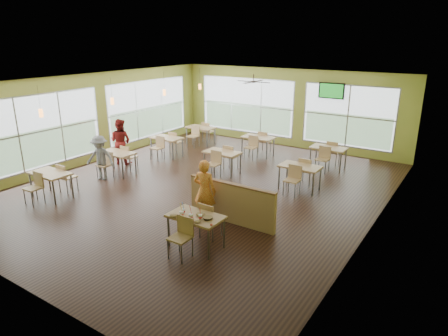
% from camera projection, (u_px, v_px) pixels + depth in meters
% --- Properties ---
extents(room, '(12.00, 12.04, 3.20)m').
position_uv_depth(room, '(203.00, 137.00, 11.76)').
color(room, black).
rests_on(room, ground).
extents(window_bays, '(9.24, 10.24, 2.38)m').
position_uv_depth(window_bays, '(195.00, 116.00, 15.62)').
color(window_bays, white).
rests_on(window_bays, room).
extents(main_table, '(1.22, 1.52, 0.87)m').
position_uv_depth(main_table, '(196.00, 220.00, 8.64)').
color(main_table, tan).
rests_on(main_table, floor).
extents(half_wall_divider, '(2.40, 0.14, 1.04)m').
position_uv_depth(half_wall_divider, '(232.00, 203.00, 9.82)').
color(half_wall_divider, tan).
rests_on(half_wall_divider, floor).
extents(dining_tables, '(6.92, 8.72, 0.87)m').
position_uv_depth(dining_tables, '(208.00, 150.00, 13.97)').
color(dining_tables, tan).
rests_on(dining_tables, floor).
extents(pendant_lights, '(0.11, 7.31, 0.86)m').
position_uv_depth(pendant_lights, '(139.00, 97.00, 13.70)').
color(pendant_lights, '#2D2119').
rests_on(pendant_lights, ceiling).
extents(ceiling_fan, '(1.25, 1.25, 0.29)m').
position_uv_depth(ceiling_fan, '(253.00, 82.00, 13.72)').
color(ceiling_fan, '#2D2119').
rests_on(ceiling_fan, ceiling).
extents(tv_backwall, '(1.00, 0.07, 0.60)m').
position_uv_depth(tv_backwall, '(331.00, 91.00, 15.23)').
color(tv_backwall, black).
rests_on(tv_backwall, wall_back).
extents(man_plaid, '(0.65, 0.49, 1.61)m').
position_uv_depth(man_plaid, '(205.00, 191.00, 9.80)').
color(man_plaid, '#DE5518').
rests_on(man_plaid, floor).
extents(patron_maroon, '(0.92, 0.79, 1.65)m').
position_uv_depth(patron_maroon, '(121.00, 141.00, 14.37)').
color(patron_maroon, maroon).
rests_on(patron_maroon, floor).
extents(patron_grey, '(1.07, 0.84, 1.46)m').
position_uv_depth(patron_grey, '(100.00, 158.00, 12.76)').
color(patron_grey, slate).
rests_on(patron_grey, floor).
extents(cup_blue, '(0.08, 0.08, 0.30)m').
position_uv_depth(cup_blue, '(183.00, 211.00, 8.67)').
color(cup_blue, white).
rests_on(cup_blue, main_table).
extents(cup_yellow, '(0.10, 0.10, 0.36)m').
position_uv_depth(cup_yellow, '(181.00, 214.00, 8.49)').
color(cup_yellow, white).
rests_on(cup_yellow, main_table).
extents(cup_red_near, '(0.10, 0.10, 0.37)m').
position_uv_depth(cup_red_near, '(191.00, 217.00, 8.36)').
color(cup_red_near, white).
rests_on(cup_red_near, main_table).
extents(cup_red_far, '(0.08, 0.08, 0.30)m').
position_uv_depth(cup_red_far, '(200.00, 217.00, 8.38)').
color(cup_red_far, white).
rests_on(cup_red_far, main_table).
extents(food_basket, '(0.22, 0.22, 0.05)m').
position_uv_depth(food_basket, '(208.00, 218.00, 8.42)').
color(food_basket, black).
rests_on(food_basket, main_table).
extents(ketchup_cup, '(0.05, 0.05, 0.02)m').
position_uv_depth(ketchup_cup, '(211.00, 225.00, 8.16)').
color(ketchup_cup, '#B72B0E').
rests_on(ketchup_cup, main_table).
extents(wrapper_left, '(0.22, 0.21, 0.04)m').
position_uv_depth(wrapper_left, '(173.00, 215.00, 8.55)').
color(wrapper_left, tan).
rests_on(wrapper_left, main_table).
extents(wrapper_mid, '(0.25, 0.23, 0.06)m').
position_uv_depth(wrapper_mid, '(201.00, 214.00, 8.60)').
color(wrapper_mid, tan).
rests_on(wrapper_mid, main_table).
extents(wrapper_right, '(0.16, 0.15, 0.04)m').
position_uv_depth(wrapper_right, '(198.00, 222.00, 8.27)').
color(wrapper_right, tan).
rests_on(wrapper_right, main_table).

